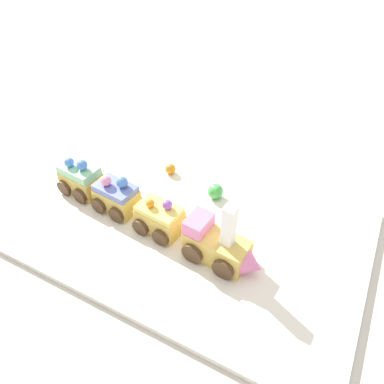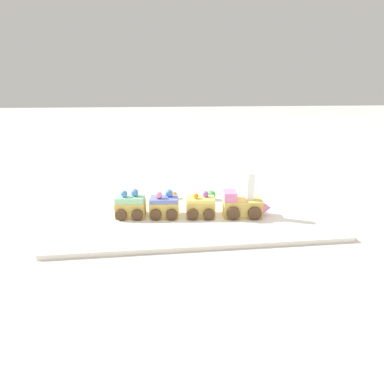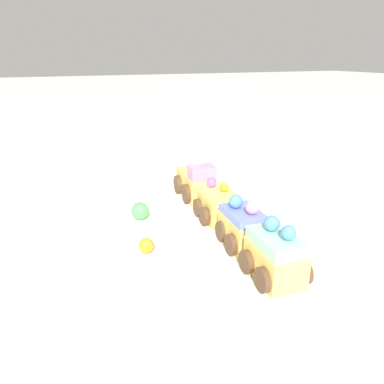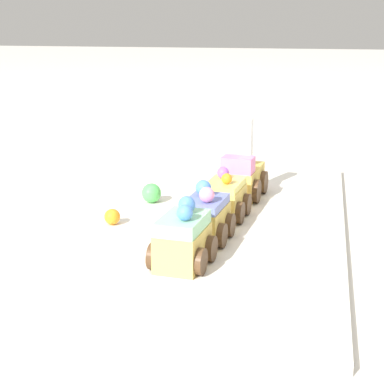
% 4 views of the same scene
% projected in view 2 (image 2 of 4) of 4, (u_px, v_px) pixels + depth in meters
% --- Properties ---
extents(ground_plane, '(10.00, 10.00, 0.00)m').
position_uv_depth(ground_plane, '(194.00, 215.00, 0.85)').
color(ground_plane, beige).
extents(display_board, '(0.71, 0.39, 0.01)m').
position_uv_depth(display_board, '(194.00, 213.00, 0.84)').
color(display_board, white).
rests_on(display_board, ground_plane).
extents(cake_train_locomotive, '(0.13, 0.07, 0.12)m').
position_uv_depth(cake_train_locomotive, '(245.00, 205.00, 0.81)').
color(cake_train_locomotive, '#E0BC56').
rests_on(cake_train_locomotive, display_board).
extents(cake_car_lemon, '(0.08, 0.07, 0.07)m').
position_uv_depth(cake_car_lemon, '(201.00, 207.00, 0.81)').
color(cake_car_lemon, '#E0BC56').
rests_on(cake_car_lemon, display_board).
extents(cake_car_blueberry, '(0.08, 0.07, 0.07)m').
position_uv_depth(cake_car_blueberry, '(164.00, 206.00, 0.80)').
color(cake_car_blueberry, '#E0BC56').
rests_on(cake_car_blueberry, display_board).
extents(cake_car_mint, '(0.08, 0.07, 0.08)m').
position_uv_depth(cake_car_mint, '(131.00, 206.00, 0.80)').
color(cake_car_mint, '#E0BC56').
rests_on(cake_car_mint, display_board).
extents(gumball_orange, '(0.02, 0.02, 0.02)m').
position_uv_depth(gumball_orange, '(174.00, 195.00, 0.94)').
color(gumball_orange, orange).
rests_on(gumball_orange, display_board).
extents(gumball_green, '(0.03, 0.03, 0.03)m').
position_uv_depth(gumball_green, '(211.00, 195.00, 0.93)').
color(gumball_green, '#4CBC56').
rests_on(gumball_green, display_board).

